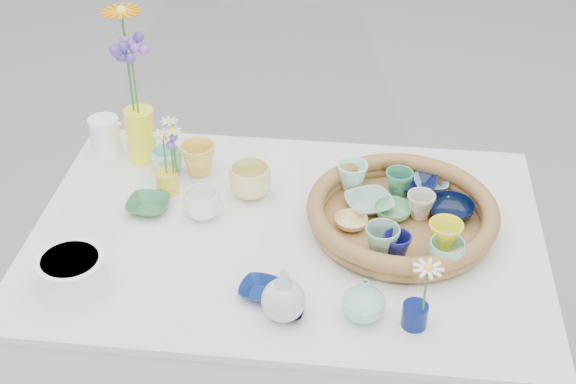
# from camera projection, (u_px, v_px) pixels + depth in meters

# --- Properties ---
(wicker_tray) EXTENTS (0.47, 0.47, 0.08)m
(wicker_tray) POSITION_uv_depth(u_px,v_px,m) (402.00, 214.00, 1.98)
(wicker_tray) COLOR brown
(wicker_tray) RESTS_ON display_table
(tray_ceramic_0) EXTENTS (0.14, 0.14, 0.03)m
(tray_ceramic_0) POSITION_uv_depth(u_px,v_px,m) (414.00, 183.00, 2.10)
(tray_ceramic_0) COLOR #0B133B
(tray_ceramic_0) RESTS_ON wicker_tray
(tray_ceramic_1) EXTENTS (0.15, 0.15, 0.04)m
(tray_ceramic_1) POSITION_uv_depth(u_px,v_px,m) (450.00, 210.00, 2.00)
(tray_ceramic_1) COLOR black
(tray_ceramic_1) RESTS_ON wicker_tray
(tray_ceramic_2) EXTENTS (0.10, 0.10, 0.08)m
(tray_ceramic_2) POSITION_uv_depth(u_px,v_px,m) (445.00, 237.00, 1.88)
(tray_ceramic_2) COLOR yellow
(tray_ceramic_2) RESTS_ON wicker_tray
(tray_ceramic_3) EXTENTS (0.12, 0.12, 0.03)m
(tray_ceramic_3) POSITION_uv_depth(u_px,v_px,m) (393.00, 211.00, 2.00)
(tray_ceramic_3) COLOR #62AA77
(tray_ceramic_3) RESTS_ON wicker_tray
(tray_ceramic_4) EXTENTS (0.11, 0.11, 0.08)m
(tray_ceramic_4) POSITION_uv_depth(u_px,v_px,m) (382.00, 241.00, 1.86)
(tray_ceramic_4) COLOR #7AB08D
(tray_ceramic_4) RESTS_ON wicker_tray
(tray_ceramic_5) EXTENTS (0.16, 0.16, 0.03)m
(tray_ceramic_5) POSITION_uv_depth(u_px,v_px,m) (369.00, 203.00, 2.03)
(tray_ceramic_5) COLOR #87B79F
(tray_ceramic_5) RESTS_ON wicker_tray
(tray_ceramic_6) EXTENTS (0.10, 0.10, 0.08)m
(tray_ceramic_6) POSITION_uv_depth(u_px,v_px,m) (352.00, 176.00, 2.09)
(tray_ceramic_6) COLOR #B4F8DE
(tray_ceramic_6) RESTS_ON wicker_tray
(tray_ceramic_7) EXTENTS (0.09, 0.09, 0.07)m
(tray_ceramic_7) POSITION_uv_depth(u_px,v_px,m) (421.00, 206.00, 1.99)
(tray_ceramic_7) COLOR beige
(tray_ceramic_7) RESTS_ON wicker_tray
(tray_ceramic_8) EXTENTS (0.10, 0.10, 0.02)m
(tray_ceramic_8) POSITION_uv_depth(u_px,v_px,m) (431.00, 183.00, 2.11)
(tray_ceramic_8) COLOR #7CA7D4
(tray_ceramic_8) RESTS_ON wicker_tray
(tray_ceramic_9) EXTENTS (0.07, 0.07, 0.06)m
(tray_ceramic_9) POSITION_uv_depth(u_px,v_px,m) (397.00, 246.00, 1.86)
(tray_ceramic_9) COLOR navy
(tray_ceramic_9) RESTS_ON wicker_tray
(tray_ceramic_10) EXTENTS (0.10, 0.10, 0.03)m
(tray_ceramic_10) POSITION_uv_depth(u_px,v_px,m) (351.00, 222.00, 1.97)
(tray_ceramic_10) COLOR #E3C57F
(tray_ceramic_10) RESTS_ON wicker_tray
(tray_ceramic_11) EXTENTS (0.10, 0.10, 0.07)m
(tray_ceramic_11) POSITION_uv_depth(u_px,v_px,m) (446.00, 254.00, 1.83)
(tray_ceramic_11) COLOR #81C0A9
(tray_ceramic_11) RESTS_ON wicker_tray
(tray_ceramic_12) EXTENTS (0.09, 0.09, 0.07)m
(tray_ceramic_12) POSITION_uv_depth(u_px,v_px,m) (399.00, 183.00, 2.07)
(tray_ceramic_12) COLOR #38885D
(tray_ceramic_12) RESTS_ON wicker_tray
(loose_ceramic_0) EXTENTS (0.11, 0.11, 0.09)m
(loose_ceramic_0) POSITION_uv_depth(u_px,v_px,m) (198.00, 159.00, 2.17)
(loose_ceramic_0) COLOR #ECCB4D
(loose_ceramic_0) RESTS_ON display_table
(loose_ceramic_1) EXTENTS (0.15, 0.15, 0.09)m
(loose_ceramic_1) POSITION_uv_depth(u_px,v_px,m) (250.00, 181.00, 2.09)
(loose_ceramic_1) COLOR #E9DE87
(loose_ceramic_1) RESTS_ON display_table
(loose_ceramic_2) EXTENTS (0.11, 0.11, 0.03)m
(loose_ceramic_2) POSITION_uv_depth(u_px,v_px,m) (148.00, 206.00, 2.05)
(loose_ceramic_2) COLOR #317043
(loose_ceramic_2) RESTS_ON display_table
(loose_ceramic_3) EXTENTS (0.11, 0.11, 0.07)m
(loose_ceramic_3) POSITION_uv_depth(u_px,v_px,m) (203.00, 204.00, 2.02)
(loose_ceramic_3) COLOR white
(loose_ceramic_3) RESTS_ON display_table
(loose_ceramic_4) EXTENTS (0.11, 0.11, 0.02)m
(loose_ceramic_4) POSITION_uv_depth(u_px,v_px,m) (261.00, 290.00, 1.79)
(loose_ceramic_4) COLOR navy
(loose_ceramic_4) RESTS_ON display_table
(loose_ceramic_5) EXTENTS (0.09, 0.09, 0.07)m
(loose_ceramic_5) POSITION_uv_depth(u_px,v_px,m) (167.00, 160.00, 2.19)
(loose_ceramic_5) COLOR #96EBD7
(loose_ceramic_5) RESTS_ON display_table
(loose_ceramic_6) EXTENTS (0.08, 0.08, 0.02)m
(loose_ceramic_6) POSITION_uv_depth(u_px,v_px,m) (286.00, 311.00, 1.74)
(loose_ceramic_6) COLOR black
(loose_ceramic_6) RESTS_ON display_table
(fluted_bowl) EXTENTS (0.17, 0.17, 0.08)m
(fluted_bowl) POSITION_uv_depth(u_px,v_px,m) (72.00, 273.00, 1.80)
(fluted_bowl) COLOR white
(fluted_bowl) RESTS_ON display_table
(bud_vase_paleblue) EXTENTS (0.11, 0.11, 0.15)m
(bud_vase_paleblue) POSITION_uv_depth(u_px,v_px,m) (284.00, 291.00, 1.70)
(bud_vase_paleblue) COLOR silver
(bud_vase_paleblue) RESTS_ON display_table
(bud_vase_seafoam) EXTENTS (0.13, 0.13, 0.10)m
(bud_vase_seafoam) POSITION_uv_depth(u_px,v_px,m) (364.00, 299.00, 1.71)
(bud_vase_seafoam) COLOR #99DBC1
(bud_vase_seafoam) RESTS_ON display_table
(bud_vase_cobalt) EXTENTS (0.07, 0.07, 0.06)m
(bud_vase_cobalt) POSITION_uv_depth(u_px,v_px,m) (415.00, 315.00, 1.71)
(bud_vase_cobalt) COLOR #081652
(bud_vase_cobalt) RESTS_ON display_table
(single_daisy) EXTENTS (0.08, 0.08, 0.13)m
(single_daisy) POSITION_uv_depth(u_px,v_px,m) (425.00, 289.00, 1.65)
(single_daisy) COLOR white
(single_daisy) RESTS_ON bud_vase_cobalt
(tall_vase_yellow) EXTENTS (0.09, 0.09, 0.15)m
(tall_vase_yellow) POSITION_uv_depth(u_px,v_px,m) (141.00, 135.00, 2.21)
(tall_vase_yellow) COLOR yellow
(tall_vase_yellow) RESTS_ON display_table
(gerbera) EXTENTS (0.15, 0.15, 0.30)m
(gerbera) POSITION_uv_depth(u_px,v_px,m) (128.00, 63.00, 2.09)
(gerbera) COLOR orange
(gerbera) RESTS_ON tall_vase_yellow
(hydrangea) EXTENTS (0.08, 0.08, 0.25)m
(hydrangea) POSITION_uv_depth(u_px,v_px,m) (135.00, 83.00, 2.11)
(hydrangea) COLOR #553BA8
(hydrangea) RESTS_ON tall_vase_yellow
(white_pitcher) EXTENTS (0.12, 0.09, 0.11)m
(white_pitcher) POSITION_uv_depth(u_px,v_px,m) (105.00, 136.00, 2.25)
(white_pitcher) COLOR white
(white_pitcher) RESTS_ON display_table
(daisy_cup) EXTENTS (0.07, 0.07, 0.06)m
(daisy_cup) POSITION_uv_depth(u_px,v_px,m) (167.00, 182.00, 2.10)
(daisy_cup) COLOR yellow
(daisy_cup) RESTS_ON display_table
(daisy_posy) EXTENTS (0.10, 0.10, 0.14)m
(daisy_posy) POSITION_uv_depth(u_px,v_px,m) (169.00, 146.00, 2.05)
(daisy_posy) COLOR white
(daisy_posy) RESTS_ON daisy_cup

